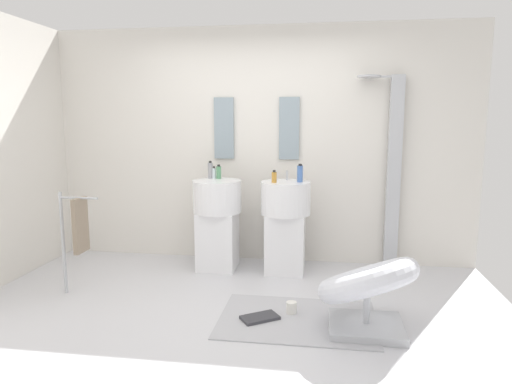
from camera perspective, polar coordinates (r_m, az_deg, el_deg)
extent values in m
cube|color=silver|center=(3.91, -3.49, -15.43)|extent=(4.80, 3.60, 0.04)
cube|color=silver|center=(5.19, 0.15, 5.75)|extent=(4.80, 0.10, 2.60)
cube|color=white|center=(4.98, -4.78, -5.98)|extent=(0.40, 0.40, 0.62)
cylinder|color=white|center=(4.88, -4.85, -0.53)|extent=(0.51, 0.51, 0.34)
cylinder|color=#B7BABF|center=(4.98, -4.51, 2.23)|extent=(0.02, 0.02, 0.10)
cube|color=white|center=(4.87, 3.64, -6.32)|extent=(0.40, 0.40, 0.62)
cylinder|color=white|center=(4.76, 3.70, -0.74)|extent=(0.51, 0.51, 0.34)
cylinder|color=#B7BABF|center=(4.87, 3.87, 2.08)|extent=(0.02, 0.02, 0.10)
cube|color=#8C9EA8|center=(5.18, -3.99, 7.90)|extent=(0.22, 0.03, 0.67)
cube|color=#8C9EA8|center=(5.07, 4.15, 7.88)|extent=(0.22, 0.03, 0.67)
cube|color=#B7BABF|center=(5.09, 16.72, 2.20)|extent=(0.14, 0.08, 2.05)
cylinder|color=#B7BABF|center=(5.04, 15.55, 13.64)|extent=(0.30, 0.02, 0.02)
cylinder|color=#B7BABF|center=(4.99, 13.84, 13.75)|extent=(0.24, 0.24, 0.02)
cube|color=#B7BABF|center=(3.75, 13.49, -15.92)|extent=(0.56, 0.50, 0.06)
cylinder|color=#B7BABF|center=(3.69, 13.59, -13.52)|extent=(0.05, 0.05, 0.34)
torus|color=silver|center=(3.61, 13.71, -10.59)|extent=(1.10, 1.10, 0.49)
cylinder|color=#B7BABF|center=(4.58, -22.81, -5.87)|extent=(0.03, 0.03, 0.95)
cylinder|color=#B7BABF|center=(4.40, -21.15, -0.69)|extent=(0.36, 0.02, 0.02)
cube|color=gray|center=(4.45, -20.96, -3.87)|extent=(0.04, 0.22, 0.50)
cube|color=#B2B2B7|center=(3.85, 5.16, -15.45)|extent=(1.25, 0.88, 0.01)
cube|color=#38383D|center=(3.82, 0.48, -15.32)|extent=(0.34, 0.30, 0.02)
cylinder|color=white|center=(3.92, 4.42, -14.11)|extent=(0.09, 0.09, 0.10)
cylinder|color=silver|center=(4.99, -5.23, 2.32)|extent=(0.04, 0.04, 0.11)
cylinder|color=black|center=(4.98, -5.24, 3.08)|extent=(0.02, 0.02, 0.02)
cylinder|color=#4C72B7|center=(4.71, 5.47, 2.25)|extent=(0.06, 0.06, 0.17)
cylinder|color=black|center=(4.70, 5.49, 3.39)|extent=(0.03, 0.03, 0.02)
cylinder|color=#99999E|center=(5.01, -5.69, 2.65)|extent=(0.05, 0.05, 0.17)
cylinder|color=black|center=(5.00, -5.71, 3.73)|extent=(0.03, 0.03, 0.02)
cylinder|color=white|center=(4.82, 5.56, 2.29)|extent=(0.06, 0.06, 0.15)
cylinder|color=black|center=(4.81, 5.57, 3.29)|extent=(0.03, 0.03, 0.02)
cylinder|color=#59996B|center=(4.97, -4.65, 2.42)|extent=(0.05, 0.05, 0.13)
cylinder|color=black|center=(4.97, -4.66, 3.30)|extent=(0.03, 0.03, 0.02)
cylinder|color=#C68C38|center=(4.66, 2.27, 1.83)|extent=(0.05, 0.05, 0.11)
cylinder|color=black|center=(4.66, 2.27, 2.60)|extent=(0.03, 0.03, 0.02)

